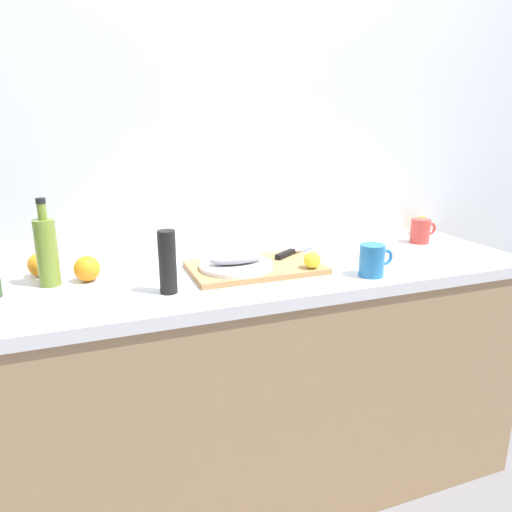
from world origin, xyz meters
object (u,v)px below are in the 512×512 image
at_px(fish_fillet, 236,258).
at_px(olive_oil_bottle, 47,251).
at_px(white_plate, 236,266).
at_px(orange_0, 40,265).
at_px(chef_knife, 293,251).
at_px(coffee_mug_1, 421,231).
at_px(pepper_mill, 168,262).
at_px(lemon_0, 312,260).
at_px(coffee_mug_0, 372,260).
at_px(cutting_board, 256,267).

distance_m(fish_fillet, olive_oil_bottle, 0.59).
height_order(white_plate, orange_0, orange_0).
relative_size(chef_knife, coffee_mug_1, 2.11).
xyz_separation_m(white_plate, fish_fillet, (-0.00, -0.00, 0.03)).
distance_m(coffee_mug_1, pepper_mill, 1.13).
distance_m(fish_fillet, lemon_0, 0.25).
bearing_deg(coffee_mug_1, pepper_mill, -168.05).
bearing_deg(orange_0, olive_oil_bottle, -72.77).
xyz_separation_m(coffee_mug_0, pepper_mill, (-0.66, 0.07, 0.04)).
xyz_separation_m(fish_fillet, pepper_mill, (-0.25, -0.11, 0.04)).
distance_m(cutting_board, olive_oil_bottle, 0.67).
bearing_deg(pepper_mill, orange_0, 140.26).
xyz_separation_m(chef_knife, pepper_mill, (-0.50, -0.20, 0.07)).
height_order(cutting_board, lemon_0, lemon_0).
bearing_deg(white_plate, chef_knife, 20.95).
bearing_deg(coffee_mug_1, fish_fillet, -171.51).
bearing_deg(olive_oil_bottle, chef_knife, 0.34).
xyz_separation_m(lemon_0, coffee_mug_0, (0.18, -0.09, 0.00)).
bearing_deg(white_plate, coffee_mug_0, -23.57).
bearing_deg(fish_fillet, white_plate, 26.57).
height_order(white_plate, lemon_0, lemon_0).
distance_m(lemon_0, pepper_mill, 0.48).
xyz_separation_m(white_plate, chef_knife, (0.25, 0.10, 0.00)).
distance_m(chef_knife, olive_oil_bottle, 0.84).
height_order(white_plate, fish_fillet, fish_fillet).
bearing_deg(fish_fillet, coffee_mug_1, 8.49).
height_order(fish_fillet, olive_oil_bottle, olive_oil_bottle).
xyz_separation_m(white_plate, pepper_mill, (-0.25, -0.11, 0.07)).
xyz_separation_m(cutting_board, chef_knife, (0.18, 0.08, 0.02)).
relative_size(fish_fillet, chef_knife, 0.73).
bearing_deg(olive_oil_bottle, white_plate, -9.03).
height_order(white_plate, coffee_mug_0, coffee_mug_0).
distance_m(cutting_board, chef_knife, 0.20).
distance_m(chef_knife, coffee_mug_1, 0.61).
distance_m(white_plate, coffee_mug_0, 0.45).
height_order(cutting_board, orange_0, orange_0).
bearing_deg(lemon_0, olive_oil_bottle, 167.23).
bearing_deg(olive_oil_bottle, fish_fillet, -9.03).
bearing_deg(chef_knife, cutting_board, 170.21).
relative_size(coffee_mug_0, pepper_mill, 0.65).
xyz_separation_m(cutting_board, coffee_mug_1, (0.78, 0.12, 0.04)).
xyz_separation_m(chef_knife, lemon_0, (-0.02, -0.19, 0.02)).
bearing_deg(coffee_mug_1, cutting_board, -171.59).
bearing_deg(cutting_board, lemon_0, -33.32).
xyz_separation_m(chef_knife, coffee_mug_0, (0.16, -0.28, 0.02)).
distance_m(cutting_board, lemon_0, 0.20).
relative_size(cutting_board, fish_fillet, 2.42).
bearing_deg(coffee_mug_0, chef_knife, 119.95).
height_order(cutting_board, pepper_mill, pepper_mill).
xyz_separation_m(coffee_mug_0, coffee_mug_1, (0.45, 0.31, -0.00)).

